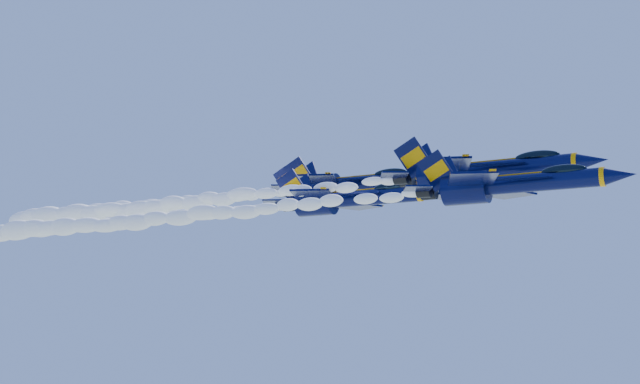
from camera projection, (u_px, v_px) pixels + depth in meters
The scene contains 10 objects.
jet_lead at pixel (508, 184), 56.79m from camera, with size 15.23×12.49×5.66m.
smoke_trail_jet_lead at pixel (185, 216), 70.28m from camera, with size 44.37×1.94×1.75m, color white.
jet_second at pixel (483, 170), 67.21m from camera, with size 17.80×14.60×6.61m.
smoke_trail_jet_second at pixel (197, 201), 81.21m from camera, with size 44.37×2.27×2.04m, color white.
jet_third at pixel (348, 198), 77.81m from camera, with size 17.66×14.48×6.56m.
smoke_trail_jet_third at pixel (116, 222), 91.78m from camera, with size 44.37×2.25×2.03m, color white.
jet_fourth at pixel (351, 184), 87.87m from camera, with size 18.46×15.14×6.86m.
smoke_trail_jet_fourth at pixel (139, 207), 102.00m from camera, with size 44.37×2.35×2.12m, color white.
jet_fifth at pixel (325, 187), 100.18m from camera, with size 16.36×13.42×6.08m.
smoke_trail_jet_fifth at pixel (145, 207), 113.90m from camera, with size 44.37×2.08×1.88m, color white.
Camera 1 is at (29.04, -66.11, 141.12)m, focal length 45.00 mm.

